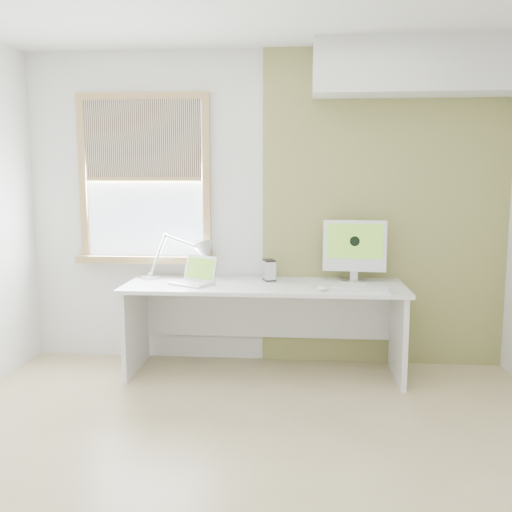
# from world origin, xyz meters

# --- Properties ---
(room) EXTENTS (4.04, 3.54, 2.64)m
(room) POSITION_xyz_m (0.00, 0.00, 1.30)
(room) COLOR tan
(room) RESTS_ON ground
(accent_wall) EXTENTS (2.00, 0.02, 2.60)m
(accent_wall) POSITION_xyz_m (1.00, 1.74, 1.30)
(accent_wall) COLOR #9E924D
(accent_wall) RESTS_ON room
(soffit) EXTENTS (1.60, 0.40, 0.42)m
(soffit) POSITION_xyz_m (1.20, 1.57, 2.40)
(soffit) COLOR white
(soffit) RESTS_ON room
(window) EXTENTS (1.20, 0.14, 1.42)m
(window) POSITION_xyz_m (-1.00, 1.71, 1.54)
(window) COLOR tan
(window) RESTS_ON room
(desk) EXTENTS (2.20, 0.70, 0.73)m
(desk) POSITION_xyz_m (0.04, 1.44, 0.53)
(desk) COLOR white
(desk) RESTS_ON room
(desk_lamp) EXTENTS (0.68, 0.29, 0.38)m
(desk_lamp) POSITION_xyz_m (-0.56, 1.61, 0.93)
(desk_lamp) COLOR silver
(desk_lamp) RESTS_ON desk
(laptop) EXTENTS (0.39, 0.37, 0.22)m
(laptop) POSITION_xyz_m (-0.51, 1.36, 0.78)
(laptop) COLOR silver
(laptop) RESTS_ON desk
(phone_dock) EXTENTS (0.09, 0.09, 0.14)m
(phone_dock) POSITION_xyz_m (0.09, 1.54, 0.77)
(phone_dock) COLOR silver
(phone_dock) RESTS_ON desk
(external_drive) EXTENTS (0.12, 0.15, 0.17)m
(external_drive) POSITION_xyz_m (0.06, 1.55, 0.81)
(external_drive) COLOR silver
(external_drive) RESTS_ON desk
(imac) EXTENTS (0.51, 0.18, 0.49)m
(imac) POSITION_xyz_m (0.75, 1.58, 1.01)
(imac) COLOR silver
(imac) RESTS_ON desk
(keyboard) EXTENTS (0.47, 0.20, 0.02)m
(keyboard) POSITION_xyz_m (0.76, 1.19, 0.74)
(keyboard) COLOR white
(keyboard) RESTS_ON desk
(mouse) EXTENTS (0.09, 0.13, 0.03)m
(mouse) POSITION_xyz_m (0.48, 1.17, 0.75)
(mouse) COLOR white
(mouse) RESTS_ON desk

